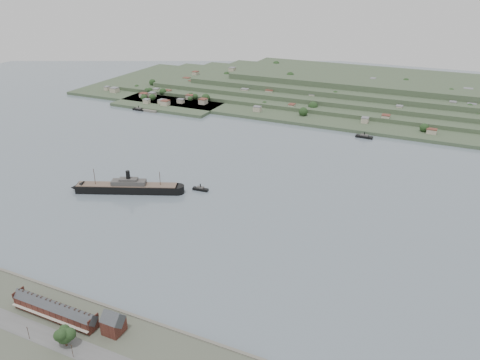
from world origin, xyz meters
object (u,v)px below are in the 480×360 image
at_px(fig_tree, 64,335).
at_px(gabled_building, 113,323).
at_px(tugboat, 200,189).
at_px(steamship, 124,187).
at_px(terrace_row, 55,310).

bearing_deg(fig_tree, gabled_building, 49.69).
xyz_separation_m(gabled_building, tugboat, (-46.21, 177.27, -6.61)).
relative_size(steamship, tugboat, 6.59).
distance_m(gabled_building, steamship, 180.52).
xyz_separation_m(tugboat, fig_tree, (30.24, -196.09, 7.81)).
relative_size(tugboat, fig_tree, 1.21).
height_order(terrace_row, tugboat, terrace_row).
bearing_deg(terrace_row, fig_tree, -34.49).
bearing_deg(terrace_row, tugboat, 92.75).
relative_size(gabled_building, steamship, 0.15).
bearing_deg(gabled_building, terrace_row, -173.88).
xyz_separation_m(terrace_row, gabled_building, (37.50, 4.02, 1.34)).
bearing_deg(tugboat, steamship, -152.52).
distance_m(terrace_row, tugboat, 181.58).
xyz_separation_m(terrace_row, steamship, (-68.06, 150.42, -2.34)).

